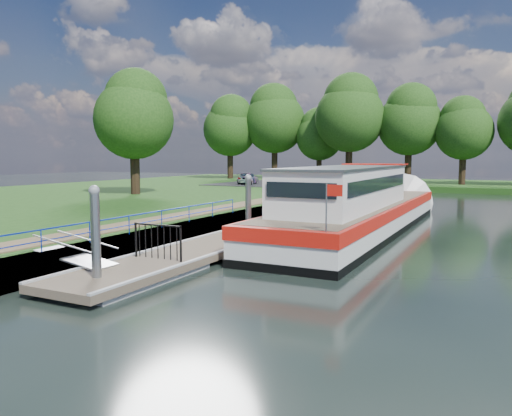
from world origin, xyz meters
The scene contains 16 objects.
ground centered at (0.00, 0.00, 0.00)m, with size 160.00×160.00×0.00m, color black.
riverbank centered at (-18.00, 15.00, 0.39)m, with size 32.00×90.00×0.78m, color #1A3F12.
bank_edge centered at (-2.55, 15.00, 0.39)m, with size 1.10×90.00×0.78m, color #473D2D.
footpath centered at (-4.40, 8.00, 0.80)m, with size 1.60×40.00×0.05m, color brown.
carpark centered at (-11.00, 38.00, 0.81)m, with size 14.00×12.00×0.06m, color black.
blue_fence centered at (-2.75, 3.00, 1.31)m, with size 0.04×18.04×0.72m.
pontoon centered at (0.00, 13.00, 0.18)m, with size 2.50×30.00×0.56m.
mooring_piles centered at (0.00, 13.00, 1.28)m, with size 0.30×27.30×3.55m.
gangway centered at (-1.85, 0.50, 0.63)m, with size 2.58×1.00×0.92m.
gate_panel centered at (0.00, 2.20, 1.15)m, with size 1.85×0.05×1.15m.
barge centered at (3.60, 14.01, 1.09)m, with size 4.36×21.15×4.78m.
horizon_trees centered at (-1.61, 48.68, 7.95)m, with size 54.38×10.03×12.87m.
bank_tree_a centered at (-15.99, 20.08, 7.02)m, with size 6.12×6.12×9.72m.
car_a centered at (-7.61, 35.85, 1.48)m, with size 1.53×3.81×1.30m, color #999999.
car_b centered at (-9.96, 37.60, 1.39)m, with size 1.18×3.40×1.12m, color #999999.
car_c centered at (-14.31, 35.71, 1.42)m, with size 1.63×4.01×1.16m, color #999999.
Camera 1 is at (9.98, -10.55, 3.73)m, focal length 35.00 mm.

